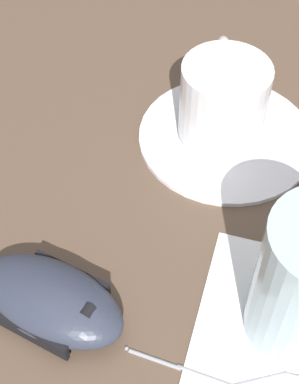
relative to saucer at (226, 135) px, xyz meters
The scene contains 5 objects.
ground_plane 0.13m from the saucer, 47.58° to the right, with size 3.00×3.00×0.00m, color brown.
saucer is the anchor object (origin of this frame).
coffee_cup 0.04m from the saucer, behind, with size 0.09×0.09×0.07m.
computer_mouse 0.22m from the saucer, 87.41° to the right, with size 0.12×0.08×0.03m.
mouse_cable 0.23m from the saucer, 47.92° to the right, with size 0.17×0.08×0.00m.
Camera 1 is at (0.11, -0.23, 0.39)m, focal length 55.00 mm.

